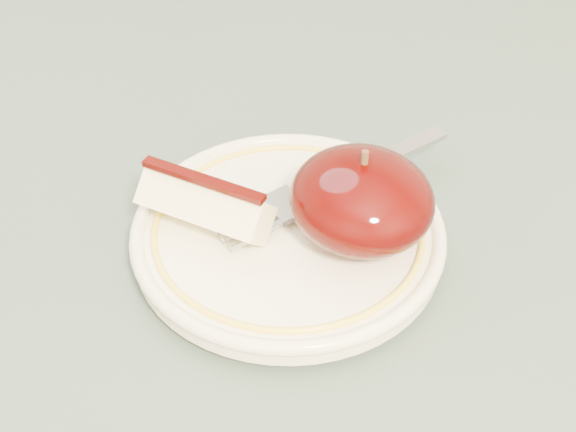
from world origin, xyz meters
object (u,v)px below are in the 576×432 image
Objects in this scene: plate at (288,234)px; apple_half at (361,200)px; table at (254,376)px; fork at (332,183)px.

apple_half is (0.04, 0.02, 0.03)m from plate.
fork reaches higher than table.
fork is at bearing 89.11° from plate.
table is at bearing -93.26° from plate.
table is 0.11m from plate.
apple_half is (0.04, 0.06, 0.13)m from table.
table is 10.75× the size of apple_half.
table is at bearing -163.64° from fork.
plate is 0.05m from apple_half.
plate is 2.22× the size of apple_half.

